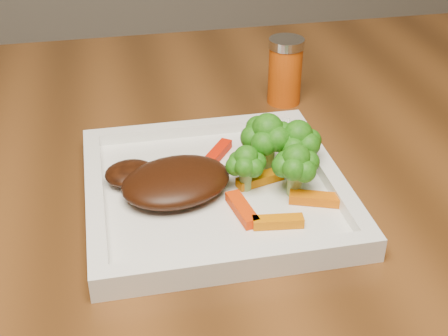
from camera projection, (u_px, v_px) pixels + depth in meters
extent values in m
cube|color=white|center=(215.00, 193.00, 0.67)|extent=(0.27, 0.27, 0.01)
ellipsoid|color=#361508|center=(176.00, 181.00, 0.65)|extent=(0.14, 0.12, 0.03)
cube|color=#D46B03|center=(278.00, 222.00, 0.61)|extent=(0.05, 0.02, 0.01)
cube|color=#D45C03|center=(317.00, 199.00, 0.64)|extent=(0.06, 0.03, 0.01)
cube|color=red|center=(242.00, 209.00, 0.63)|extent=(0.02, 0.06, 0.01)
cube|color=red|center=(218.00, 152.00, 0.72)|extent=(0.04, 0.05, 0.01)
cube|color=orange|center=(260.00, 179.00, 0.67)|extent=(0.05, 0.03, 0.01)
cylinder|color=#C4490A|center=(285.00, 71.00, 0.85)|extent=(0.05, 0.05, 0.09)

